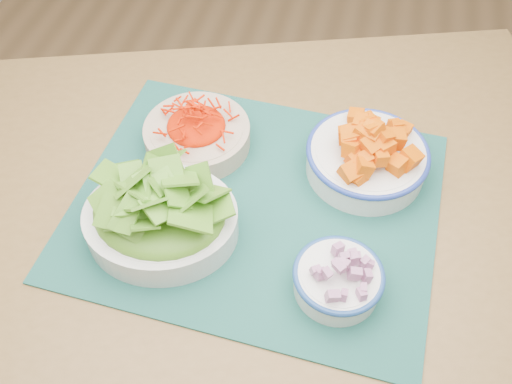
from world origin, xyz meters
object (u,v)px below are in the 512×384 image
Objects in this scene: squash_bowl at (368,151)px; lettuce_bowl at (160,213)px; placemat at (256,204)px; carrot_bowl at (197,131)px; table at (248,224)px; onion_bowl at (338,277)px.

squash_bowl is 0.38m from lettuce_bowl.
carrot_bowl is (-0.14, 0.11, 0.04)m from placemat.
table is at bearing -38.48° from carrot_bowl.
lettuce_bowl reaches higher than squash_bowl.
lettuce_bowl reaches higher than placemat.
lettuce_bowl is 0.30m from onion_bowl.
table is 6.74× the size of carrot_bowl.
squash_bowl is (0.19, 0.10, 0.15)m from table.
table is 0.22m from lettuce_bowl.
squash_bowl reaches higher than carrot_bowl.
squash_bowl is 1.61× the size of onion_bowl.
squash_bowl reaches higher than placemat.
carrot_bowl reaches higher than table.
placemat is at bearing -39.30° from carrot_bowl.
lettuce_bowl reaches higher than carrot_bowl.
squash_bowl is (0.17, 0.12, 0.05)m from placemat.
placemat is at bearing 24.96° from lettuce_bowl.
squash_bowl is 0.25m from onion_bowl.
lettuce_bowl is (-0.12, -0.11, 0.15)m from table.
table is 0.26m from squash_bowl.
table is at bearing -153.11° from squash_bowl.
placemat is 0.22m from squash_bowl.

